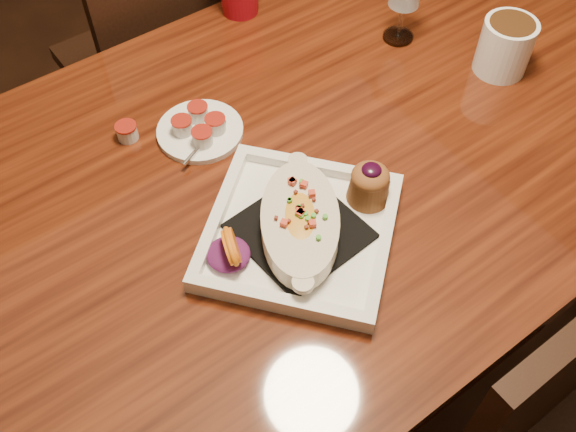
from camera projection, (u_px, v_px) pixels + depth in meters
floor at (316, 337)px, 1.70m from camera, size 7.00×7.00×0.00m
table at (328, 177)px, 1.18m from camera, size 1.50×0.90×0.75m
chair_far at (169, 61)px, 1.60m from camera, size 0.42×0.42×0.93m
plate at (306, 223)px, 0.96m from camera, size 0.38×0.38×0.08m
coffee_mug at (507, 44)px, 1.17m from camera, size 0.14×0.10×0.10m
saucer at (200, 129)px, 1.10m from camera, size 0.15×0.15×0.10m
creamer_loose at (127, 132)px, 1.10m from camera, size 0.04×0.04×0.03m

